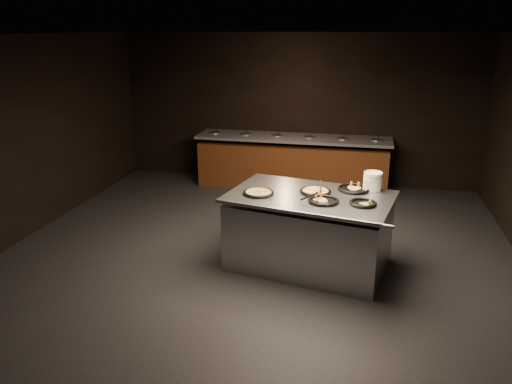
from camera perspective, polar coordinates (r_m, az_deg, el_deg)
room at (r=6.05m, az=-0.65°, el=3.66°), size 7.02×8.02×2.92m
salad_bar at (r=9.70m, az=4.17°, el=3.06°), size 3.70×0.83×1.18m
serving_counter at (r=6.49m, az=6.06°, el=-4.62°), size 2.23×1.66×0.97m
plate_stack at (r=6.61m, az=13.20°, el=1.19°), size 0.24×0.24×0.24m
pan_veggie_whole at (r=6.31m, az=0.29°, el=-0.07°), size 0.39×0.39×0.04m
pan_cheese_whole at (r=6.41m, az=6.81°, el=0.10°), size 0.40×0.40×0.04m
pan_cheese_slices_a at (r=6.58m, az=11.10°, el=0.36°), size 0.41×0.41×0.04m
pan_cheese_slices_b at (r=6.07m, az=7.73°, el=-0.98°), size 0.38×0.38×0.04m
pan_veggie_slices at (r=6.07m, az=12.12°, el=-1.24°), size 0.33×0.33×0.04m
server_left at (r=6.42m, az=7.37°, el=0.58°), size 0.10×0.30×0.14m
server_right at (r=5.94m, az=6.57°, el=-0.75°), size 0.34×0.10×0.16m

